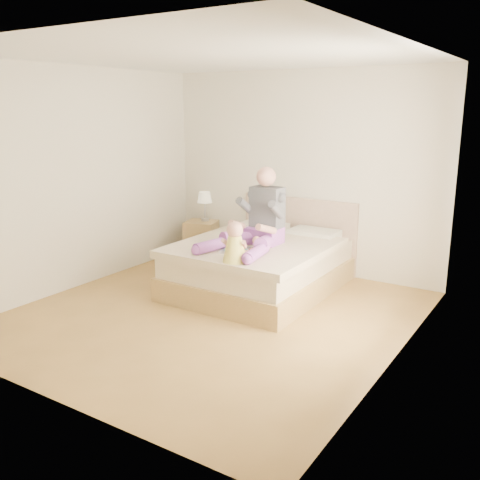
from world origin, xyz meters
The scene contains 7 objects.
room centered at (0.08, 0.01, 1.51)m, with size 4.02×4.22×2.71m.
bed centered at (0.00, 1.08, 0.32)m, with size 1.70×2.18×1.00m.
nightstand centered at (-1.51, 1.84, 0.27)m, with size 0.54×0.50×0.54m.
lamp centered at (-1.47, 1.89, 0.88)m, with size 0.21×0.21×0.44m.
adult centered at (0.07, 0.84, 0.89)m, with size 0.81×1.14×0.95m.
tray centered at (0.08, 0.49, 0.64)m, with size 0.45×0.37×0.12m.
baby centered at (0.22, 0.13, 0.79)m, with size 0.28×0.39×0.43m.
Camera 1 is at (3.21, -4.46, 2.21)m, focal length 40.00 mm.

